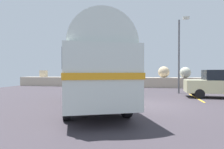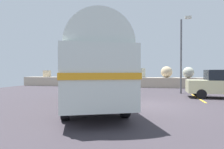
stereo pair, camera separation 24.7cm
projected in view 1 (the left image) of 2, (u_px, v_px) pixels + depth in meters
ground at (148, 105)px, 10.02m from camera, size 32.00×26.00×0.02m
breakwater at (149, 81)px, 21.60m from camera, size 31.36×2.14×2.36m
vintage_coach at (91, 66)px, 9.63m from camera, size 5.56×8.83×3.70m
parked_car_nearest at (219, 83)px, 12.78m from camera, size 4.15×1.84×1.86m
lamp_post at (180, 52)px, 15.13m from camera, size 0.67×1.05×5.89m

